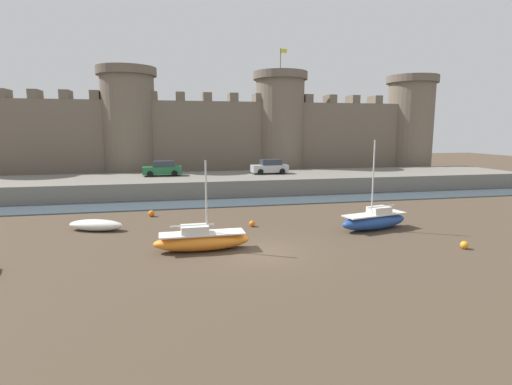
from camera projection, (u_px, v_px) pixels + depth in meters
The scene contains 13 objects.
ground_plane at pixel (262, 252), 22.04m from camera, with size 160.00×160.00×0.00m, color #4C3D2D.
water_channel at pixel (225, 202), 36.65m from camera, with size 80.00×4.50×0.10m, color #3D4C56.
quay_road at pixel (216, 183), 43.52m from camera, with size 70.41×10.00×1.70m, color slate.
castle at pixel (207, 132), 51.78m from camera, with size 65.59×7.18×17.15m.
sailboat_near_channel_right at pixel (375, 220), 26.93m from camera, with size 5.43×2.65×6.01m.
sailboat_foreground_left at pixel (202, 240), 22.24m from camera, with size 5.38×1.65×5.04m.
rowboat_midflat_right at pixel (96, 225), 26.62m from camera, with size 3.92×2.36×0.75m.
mooring_buoy_off_centre at pixel (464, 245), 22.57m from camera, with size 0.44×0.44×0.44m, color orange.
mooring_buoy_near_channel at pixel (252, 224), 27.73m from camera, with size 0.42×0.42×0.42m, color orange.
mooring_buoy_mid_mud at pixel (375, 212), 31.32m from camera, with size 0.48×0.48×0.48m, color orange.
mooring_buoy_near_shore at pixel (151, 213), 30.91m from camera, with size 0.49×0.49×0.49m, color orange.
car_quay_centre_west at pixel (270, 167), 45.31m from camera, with size 4.16×2.00×1.62m.
car_quay_east at pixel (162, 169), 43.26m from camera, with size 4.16×2.00×1.62m.
Camera 1 is at (-4.76, -20.71, 6.70)m, focal length 28.00 mm.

